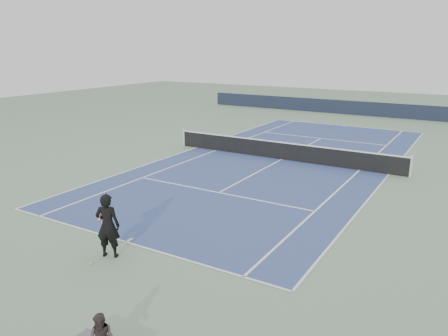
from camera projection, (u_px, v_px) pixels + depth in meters
The scene contains 6 objects.
ground at pixel (282, 160), 23.26m from camera, with size 80.00×80.00×0.00m, color gray.
court_surface at pixel (282, 159), 23.25m from camera, with size 10.97×23.77×0.01m, color #35487D.
tennis_net at pixel (282, 150), 23.12m from camera, with size 12.90×0.10×1.07m.
windscreen_far at pixel (365, 109), 37.88m from camera, with size 30.00×0.25×1.20m, color black.
tennis_player at pixel (108, 225), 12.31m from camera, with size 0.88×0.75×1.89m.
tennis_ball at pixel (91, 263), 12.07m from camera, with size 0.07×0.07×0.07m, color #B8DF2D.
Camera 1 is at (8.92, -20.90, 5.82)m, focal length 35.00 mm.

